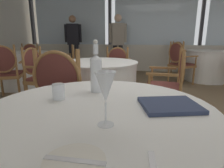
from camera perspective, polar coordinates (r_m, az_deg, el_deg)
ground_plane at (r=2.55m, az=11.52°, el=-11.82°), size 13.91×13.91×0.00m
window_wall_far at (r=6.32m, az=12.35°, el=14.18°), size 9.04×0.14×2.86m
side_plate at (r=0.56m, az=-11.28°, el=-22.19°), size 0.17×0.17×0.01m
butter_knife at (r=0.56m, az=-11.31°, el=-21.76°), size 0.18×0.02×0.00m
water_bottle at (r=1.16m, az=-4.85°, el=3.77°), size 0.07×0.07×0.32m
wine_glass at (r=0.70m, az=-2.01°, el=-1.29°), size 0.08×0.08×0.21m
water_tumbler at (r=1.07m, az=-15.87°, el=-2.23°), size 0.07×0.07×0.09m
menu_book at (r=0.97m, az=17.03°, el=-6.12°), size 0.32×0.29×0.02m
background_table_0 at (r=2.71m, az=-3.85°, el=-1.28°), size 1.08×1.08×0.77m
dining_chair_0_0 at (r=3.58m, az=1.15°, el=5.21°), size 0.56×0.50×0.92m
dining_chair_0_1 at (r=3.12m, az=-20.95°, el=3.20°), size 0.50×0.56×0.96m
dining_chair_0_2 at (r=1.80m, az=-14.12°, el=-3.02°), size 0.56×0.50×1.01m
dining_chair_0_3 at (r=2.53m, az=17.31°, el=1.08°), size 0.50×0.56×0.96m
background_table_2 at (r=5.41m, az=26.84°, el=4.96°), size 1.06×1.06×0.77m
dining_chair_2_0 at (r=4.67m, az=19.66°, el=6.80°), size 0.65×0.66×0.99m
dining_chair_2_3 at (r=6.02m, az=19.90°, el=8.18°), size 0.66×0.65×0.97m
background_table_3 at (r=4.79m, az=-25.67°, el=4.10°), size 1.25×1.25×0.77m
dining_chair_3_1 at (r=3.76m, az=-29.45°, el=4.04°), size 0.64×0.61×0.98m
dining_chair_3_2 at (r=4.64m, az=-13.17°, el=6.82°), size 0.61×0.64×0.92m
dining_chair_3_3 at (r=5.79m, az=-23.58°, el=7.41°), size 0.64×0.61×0.92m
diner_person_0 at (r=5.81m, az=1.78°, el=13.11°), size 0.51×0.31×1.74m
diner_person_1 at (r=6.25m, az=-11.62°, el=12.90°), size 0.51×0.29×1.74m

